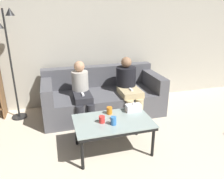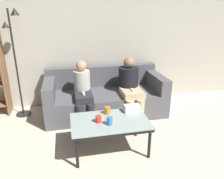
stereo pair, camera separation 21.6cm
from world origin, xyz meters
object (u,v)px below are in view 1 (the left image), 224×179
Objects in this scene: cup_near_right at (102,119)px; cup_near_left at (113,121)px; tissue_box at (133,108)px; game_remote at (113,120)px; seated_person_left_end at (82,91)px; cup_far_center at (109,111)px; seated_person_mid_left at (128,85)px; couch at (103,97)px; coffee_table at (113,123)px; standing_lamp at (11,54)px.

cup_near_left is at bearing -35.27° from cup_near_right.
game_remote is (-0.36, -0.19, -0.04)m from tissue_box.
seated_person_left_end reaches higher than cup_near_left.
cup_far_center is at bearing 84.10° from cup_near_left.
seated_person_left_end is (-0.27, 0.77, 0.03)m from cup_far_center.
cup_near_left is 0.71× the size of game_remote.
seated_person_left_end reaches higher than tissue_box.
seated_person_left_end is (-0.26, 0.97, 0.07)m from game_remote.
cup_far_center is at bearing -125.12° from seated_person_mid_left.
seated_person_left_end is at bearing 109.15° from cup_far_center.
seated_person_mid_left reaches higher than seated_person_left_end.
tissue_box reaches higher than game_remote.
couch is at bearing 81.78° from cup_far_center.
tissue_box reaches higher than coffee_table.
tissue_box reaches higher than cup_near_right.
standing_lamp is (-1.48, 0.18, 0.84)m from couch.
cup_far_center is at bearing -42.02° from standing_lamp.
couch is at bearing 152.44° from seated_person_mid_left.
game_remote is (-0.01, -0.20, -0.04)m from cup_far_center.
game_remote is 0.08× the size of standing_lamp.
cup_near_left is at bearing -118.26° from seated_person_mid_left.
seated_person_mid_left is at bearing 1.82° from seated_person_left_end.
tissue_box is 1.47× the size of game_remote.
cup_near_right reaches higher than coffee_table.
seated_person_left_end is 0.98× the size of seated_person_mid_left.
cup_near_right is at bearing 144.73° from cup_near_left.
cup_far_center is 0.10× the size of seated_person_mid_left.
cup_far_center is (0.16, 0.21, 0.00)m from cup_near_right.
seated_person_left_end is at bearing -21.86° from standing_lamp.
couch is at bearing 101.43° from tissue_box.
seated_person_left_end reaches higher than cup_near_right.
cup_far_center is (0.03, 0.31, -0.00)m from cup_near_left.
standing_lamp reaches higher than tissue_box.
seated_person_left_end is at bearing 105.12° from coffee_table.
couch is at bearing 76.01° from cup_near_right.
seated_person_left_end is at bearing -178.18° from seated_person_mid_left.
standing_lamp is (-1.33, 1.40, 0.67)m from game_remote.
tissue_box is at bearing -0.90° from cup_far_center.
tissue_box is at bearing -78.57° from couch.
seated_person_mid_left is at bearing 54.88° from cup_far_center.
coffee_table is 0.18m from cup_near_right.
game_remote is (0.15, 0.02, -0.04)m from cup_near_right.
cup_near_left is 0.12m from game_remote.
game_remote reaches higher than coffee_table.
tissue_box is 1.00m from seated_person_left_end.
cup_far_center is 0.82m from seated_person_left_end.
cup_near_right is 0.61× the size of game_remote.
coffee_table is 1.02m from seated_person_left_end.
game_remote is 1.16m from seated_person_mid_left.
cup_far_center is 1.90m from standing_lamp.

